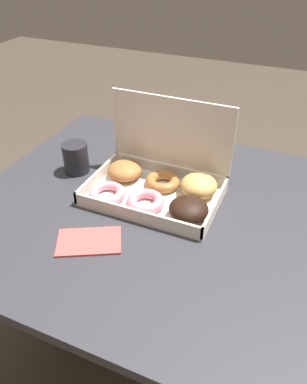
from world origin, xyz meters
The scene contains 5 objects.
ground_plane centered at (0.00, 0.00, 0.00)m, with size 8.00×8.00×0.00m, color #42382D.
dining_table centered at (0.00, 0.00, 0.64)m, with size 1.09×0.96×0.74m.
donut_box centered at (0.00, 0.06, 0.78)m, with size 0.39×0.27×0.27m.
coffee_mug centered at (-0.31, 0.07, 0.79)m, with size 0.08×0.08×0.10m.
paper_napkin centered at (-0.09, -0.21, 0.74)m, with size 0.19×0.17×0.01m.
Camera 1 is at (0.35, -0.80, 1.42)m, focal length 35.00 mm.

